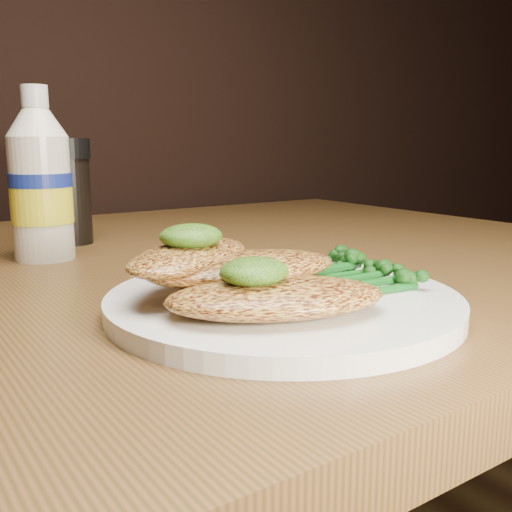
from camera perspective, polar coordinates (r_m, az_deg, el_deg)
plate at (r=0.43m, az=2.65°, el=-4.49°), size 0.26×0.26×0.01m
chicken_front at (r=0.37m, az=1.99°, el=-4.05°), size 0.16×0.12×0.02m
chicken_mid at (r=0.41m, az=-1.21°, el=-1.17°), size 0.15×0.09×0.02m
chicken_back at (r=0.42m, az=-6.45°, el=-0.06°), size 0.14×0.12×0.02m
pesto_front at (r=0.37m, az=-0.19°, el=-1.50°), size 0.06×0.06×0.02m
pesto_back at (r=0.42m, az=-6.37°, el=1.95°), size 0.05×0.04×0.02m
broccolini_bundle at (r=0.45m, az=7.07°, el=-1.65°), size 0.13×0.10×0.02m
mayo_bottle at (r=0.64m, az=-20.30°, el=7.47°), size 0.07×0.07×0.18m
pepper_grinder at (r=0.73m, az=-17.65°, el=5.99°), size 0.07×0.07×0.12m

